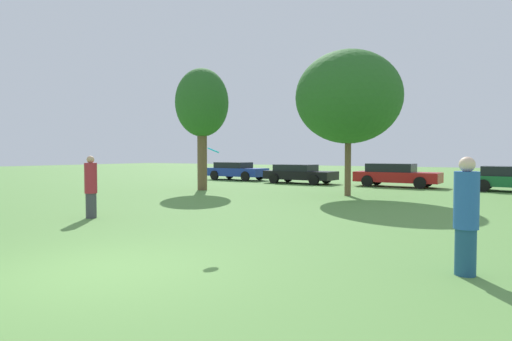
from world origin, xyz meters
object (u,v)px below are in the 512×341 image
(person_catcher, at_px, (466,216))
(frisbee, at_px, (213,150))
(parked_car_black, at_px, (299,173))
(parked_car_green, at_px, (511,179))
(person_thrower, at_px, (91,187))
(tree_1, at_px, (348,97))
(tree_0, at_px, (202,104))
(parked_car_red, at_px, (395,175))
(parked_car_blue, at_px, (236,170))

(person_catcher, distance_m, frisbee, 4.92)
(parked_car_black, bearing_deg, parked_car_green, 2.91)
(person_catcher, height_order, parked_car_green, person_catcher)
(parked_car_green, bearing_deg, person_thrower, -119.66)
(person_thrower, relative_size, tree_1, 0.28)
(person_catcher, relative_size, parked_car_green, 0.46)
(parked_car_black, bearing_deg, person_catcher, -54.91)
(tree_1, distance_m, parked_car_green, 9.45)
(person_thrower, bearing_deg, person_catcher, 0.00)
(tree_0, relative_size, parked_car_black, 1.37)
(person_thrower, height_order, person_catcher, person_catcher)
(frisbee, height_order, tree_1, tree_1)
(frisbee, distance_m, parked_car_red, 17.31)
(parked_car_blue, xyz_separation_m, parked_car_green, (16.78, -0.72, -0.04))
(tree_0, distance_m, tree_1, 7.43)
(person_thrower, bearing_deg, parked_car_blue, 115.66)
(frisbee, relative_size, tree_0, 0.04)
(person_thrower, distance_m, tree_1, 11.50)
(parked_car_black, height_order, parked_car_green, parked_car_green)
(frisbee, bearing_deg, tree_0, 129.82)
(person_thrower, relative_size, parked_car_green, 0.46)
(parked_car_blue, relative_size, parked_car_black, 0.97)
(frisbee, relative_size, parked_car_blue, 0.06)
(person_catcher, xyz_separation_m, parked_car_green, (0.41, 17.16, -0.26))
(tree_0, bearing_deg, parked_car_red, 42.99)
(tree_0, distance_m, parked_car_blue, 9.35)
(parked_car_black, bearing_deg, frisbee, -67.75)
(tree_0, relative_size, tree_1, 0.97)
(parked_car_blue, height_order, parked_car_red, parked_car_red)
(parked_car_blue, xyz_separation_m, parked_car_red, (11.21, -0.56, 0.01))
(parked_car_black, relative_size, parked_car_green, 1.16)
(person_thrower, height_order, parked_car_red, person_thrower)
(person_thrower, bearing_deg, parked_car_green, 62.70)
(frisbee, height_order, parked_car_black, frisbee)
(person_catcher, relative_size, tree_0, 0.29)
(tree_0, height_order, parked_car_red, tree_0)
(parked_car_black, bearing_deg, parked_car_blue, 173.09)
(person_catcher, distance_m, tree_0, 16.79)
(person_catcher, xyz_separation_m, parked_car_black, (-11.00, 17.02, -0.28))
(frisbee, distance_m, parked_car_black, 18.10)
(person_catcher, height_order, frisbee, frisbee)
(frisbee, relative_size, parked_car_green, 0.07)
(person_thrower, xyz_separation_m, tree_1, (4.07, 10.19, 3.43))
(parked_car_green, bearing_deg, frisbee, -104.77)
(person_catcher, relative_size, parked_car_blue, 0.41)
(person_thrower, bearing_deg, tree_1, 72.81)
(parked_car_blue, bearing_deg, tree_1, -30.73)
(parked_car_black, bearing_deg, tree_1, -46.58)
(tree_0, bearing_deg, person_thrower, -70.25)
(parked_car_black, xyz_separation_m, parked_car_green, (11.41, 0.14, 0.01))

